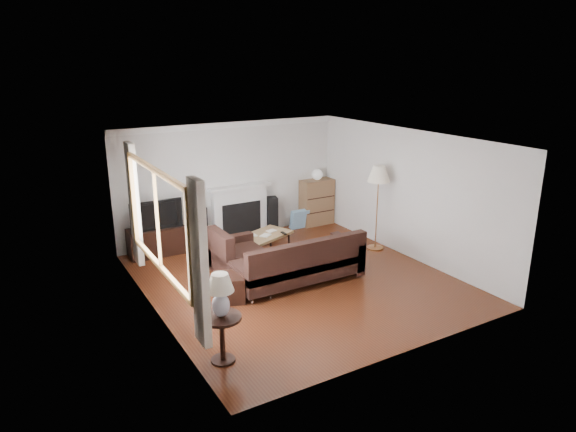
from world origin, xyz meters
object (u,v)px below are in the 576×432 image
bookshelf (317,202)px  sectional_sofa (298,261)px  side_table (222,339)px  floor_lamp (377,208)px  coffee_table (264,245)px  tv_stand (157,241)px

bookshelf → sectional_sofa: bearing=-128.8°
bookshelf → side_table: (-4.23, -4.25, -0.21)m
bookshelf → side_table: bookshelf is taller
floor_lamp → side_table: bearing=-152.8°
coffee_table → floor_lamp: 2.40m
floor_lamp → side_table: size_ratio=2.70×
tv_stand → sectional_sofa: (1.72, -2.58, 0.13)m
coffee_table → side_table: bearing=-147.7°
tv_stand → floor_lamp: size_ratio=0.63×
tv_stand → side_table: size_ratio=1.71×
side_table → sectional_sofa: bearing=37.4°
sectional_sofa → tv_stand: bearing=123.7°
tv_stand → coffee_table: size_ratio=0.96×
coffee_table → bookshelf: bearing=8.8°
tv_stand → bookshelf: 3.85m
sectional_sofa → floor_lamp: bearing=15.5°
bookshelf → sectional_sofa: size_ratio=0.43×
bookshelf → coffee_table: bearing=-149.3°
bookshelf → floor_lamp: floor_lamp is taller
bookshelf → coffee_table: 2.39m
bookshelf → floor_lamp: size_ratio=0.62×
tv_stand → bookshelf: bearing=0.9°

